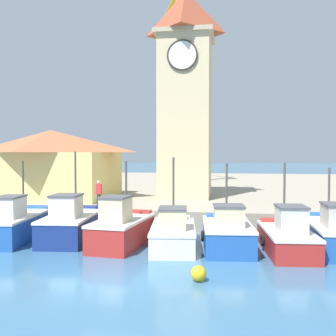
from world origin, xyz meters
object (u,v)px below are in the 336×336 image
Objects in this scene: fishing_boat_mid_left at (122,229)px; fishing_boat_right_inner at (287,237)px; warehouse_left at (51,163)px; mooring_buoy at (199,274)px; fishing_boat_left_inner at (72,224)px; clock_tower at (185,90)px; fishing_boat_mid_right at (227,233)px; dock_worker_near_tower at (99,194)px; fishing_boat_right_outer at (332,233)px; fishing_boat_center at (173,233)px; fishing_boat_left_outer at (18,224)px; port_crane_near at (177,109)px.

fishing_boat_right_inner is (7.57, -0.09, -0.12)m from fishing_boat_mid_left.
warehouse_left is 16.81× the size of mooring_buoy.
fishing_boat_left_inner is 0.32× the size of clock_tower.
mooring_buoy is (2.13, -14.81, -8.66)m from clock_tower.
dock_worker_near_tower is at bearing 152.40° from fishing_boat_mid_right.
fishing_boat_right_outer is at bearing -50.67° from clock_tower.
clock_tower is at bearing 129.33° from fishing_boat_right_outer.
warehouse_left is (-7.80, 8.96, 2.83)m from fishing_boat_mid_left.
fishing_boat_right_outer is at bearing 21.75° from fishing_boat_right_inner.
fishing_boat_mid_left is at bearing 179.30° from fishing_boat_right_inner.
fishing_boat_center is 2.49m from fishing_boat_mid_right.
fishing_boat_left_outer is 1.02× the size of fishing_boat_left_inner.
fishing_boat_mid_left reaches higher than fishing_boat_mid_right.
fishing_boat_center is 0.29× the size of clock_tower.
fishing_boat_right_outer is 12.67m from dock_worker_near_tower.
dock_worker_near_tower is at bearing 49.11° from fishing_boat_left_outer.
fishing_boat_mid_right is at bearing 1.37° from fishing_boat_mid_left.
clock_tower is at bearing 79.67° from fishing_boat_mid_left.
fishing_boat_right_inner is at bearing -30.50° from warehouse_left.
fishing_boat_left_inner is 1.14× the size of fishing_boat_mid_left.
mooring_buoy is at bearing -137.03° from fishing_boat_right_outer.
fishing_boat_mid_right is 8.18× the size of mooring_buoy.
fishing_boat_mid_left is 2.48m from fishing_boat_center.
fishing_boat_mid_left reaches higher than fishing_boat_right_outer.
warehouse_left is at bearing 154.83° from fishing_boat_right_outer.
fishing_boat_center is 1.06× the size of fishing_boat_mid_right.
mooring_buoy is (-5.67, -5.28, -0.50)m from fishing_boat_right_outer.
mooring_buoy is (9.58, -5.00, -0.54)m from fishing_boat_left_outer.
fishing_boat_center reaches higher than mooring_buoy.
port_crane_near is at bearing 90.77° from fishing_boat_mid_left.
clock_tower is at bearing 106.89° from fishing_boat_mid_right.
warehouse_left is (-17.47, 8.21, 2.90)m from fishing_boat_right_outer.
clock_tower is (-5.70, 10.37, 8.21)m from fishing_boat_right_inner.
fishing_boat_mid_left is 2.86× the size of dock_worker_near_tower.
fishing_boat_right_outer is (9.68, 0.75, -0.07)m from fishing_boat_mid_left.
mooring_buoy is at bearing -48.83° from warehouse_left.
fishing_boat_left_inner is 1.12× the size of fishing_boat_center.
port_crane_near is (5.28, 21.90, 8.10)m from fishing_boat_left_outer.
fishing_boat_mid_left is 0.98× the size of fishing_boat_right_inner.
fishing_boat_right_outer is 0.32× the size of clock_tower.
fishing_boat_left_inner is 8.77m from mooring_buoy.
port_crane_near is at bearing 114.79° from fishing_boat_right_outer.
fishing_boat_left_inner is 10.48m from fishing_boat_right_inner.
fishing_boat_left_outer is at bearing 176.56° from fishing_boat_center.
warehouse_left is at bearing 104.63° from fishing_boat_left_outer.
fishing_boat_right_inner is 8.75× the size of mooring_buoy.
fishing_boat_mid_right is (10.53, -0.34, -0.06)m from fishing_boat_left_outer.
fishing_boat_mid_right is at bearing -172.42° from fishing_boat_right_outer.
fishing_boat_center is (8.05, -0.48, -0.13)m from fishing_boat_left_outer.
fishing_boat_mid_left is at bearing -175.58° from fishing_boat_right_outer.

